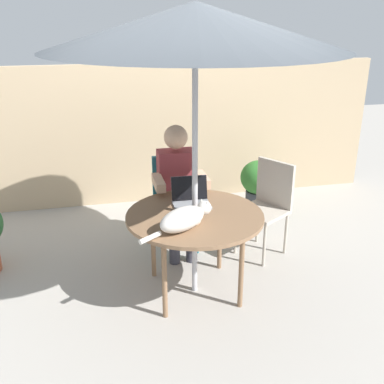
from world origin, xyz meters
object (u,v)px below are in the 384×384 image
(person_seated, at_px, (178,184))
(chair_empty, at_px, (268,200))
(cat, at_px, (185,218))
(potted_plant_near_fence, at_px, (259,182))
(laptop, at_px, (190,196))
(patio_umbrella, at_px, (195,26))
(chair_occupied, at_px, (175,194))
(patio_table, at_px, (195,220))

(person_seated, bearing_deg, chair_empty, -12.67)
(cat, bearing_deg, potted_plant_near_fence, 54.23)
(laptop, xyz_separation_m, potted_plant_near_fence, (1.09, 1.26, -0.42))
(cat, bearing_deg, patio_umbrella, 61.05)
(patio_umbrella, distance_m, potted_plant_near_fence, 2.55)
(chair_occupied, height_order, person_seated, person_seated)
(potted_plant_near_fence, bearing_deg, chair_empty, -105.94)
(patio_table, relative_size, patio_umbrella, 0.48)
(patio_umbrella, xyz_separation_m, chair_empty, (0.83, 0.52, -1.57))
(laptop, bearing_deg, patio_table, -93.80)
(person_seated, distance_m, laptop, 0.49)
(patio_table, bearing_deg, potted_plant_near_fence, 53.25)
(person_seated, height_order, cat, person_seated)
(chair_empty, bearing_deg, person_seated, 167.33)
(chair_occupied, xyz_separation_m, laptop, (0.02, -0.64, 0.23))
(chair_empty, distance_m, cat, 1.25)
(person_seated, relative_size, cat, 2.10)
(patio_umbrella, distance_m, laptop, 1.35)
(laptop, bearing_deg, cat, -107.37)
(patio_table, xyz_separation_m, potted_plant_near_fence, (1.11, 1.48, -0.31))
(cat, bearing_deg, patio_table, 61.05)
(patio_table, height_order, person_seated, person_seated)
(chair_empty, bearing_deg, potted_plant_near_fence, 74.06)
(patio_umbrella, height_order, potted_plant_near_fence, patio_umbrella)
(patio_table, distance_m, chair_occupied, 0.87)
(laptop, distance_m, cat, 0.48)
(chair_occupied, relative_size, chair_empty, 1.00)
(patio_umbrella, relative_size, chair_occupied, 2.51)
(chair_occupied, bearing_deg, patio_umbrella, -90.00)
(person_seated, distance_m, cat, 0.95)
(patio_table, distance_m, potted_plant_near_fence, 1.88)
(cat, relative_size, potted_plant_near_fence, 0.98)
(chair_empty, relative_size, cat, 1.53)
(potted_plant_near_fence, bearing_deg, laptop, -131.02)
(patio_umbrella, relative_size, potted_plant_near_fence, 3.77)
(patio_umbrella, distance_m, cat, 1.34)
(patio_umbrella, height_order, chair_empty, patio_umbrella)
(chair_empty, bearing_deg, patio_umbrella, -147.95)
(patio_umbrella, bearing_deg, cat, -118.95)
(potted_plant_near_fence, bearing_deg, person_seated, -145.02)
(patio_table, xyz_separation_m, person_seated, (0.00, 0.71, 0.05))
(patio_table, relative_size, potted_plant_near_fence, 1.82)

